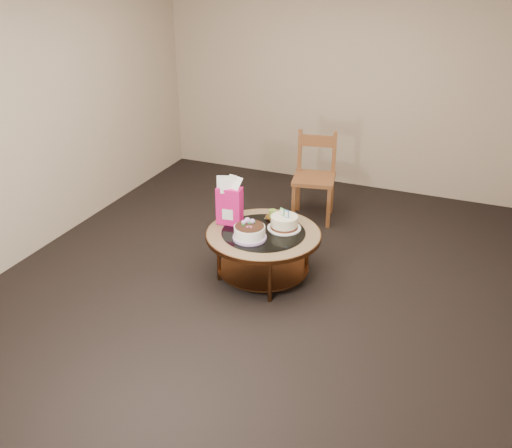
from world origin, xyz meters
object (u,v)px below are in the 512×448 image
at_px(gift_bag, 230,201).
at_px(dining_chair, 314,176).
at_px(coffee_table, 263,240).
at_px(cream_cake, 284,223).
at_px(decorated_cake, 250,233).

relative_size(gift_bag, dining_chair, 0.47).
xyz_separation_m(coffee_table, cream_cake, (0.15, 0.13, 0.14)).
bearing_deg(cream_cake, gift_bag, -148.24).
relative_size(coffee_table, decorated_cake, 3.51).
xyz_separation_m(cream_cake, dining_chair, (-0.11, 1.26, -0.04)).
xyz_separation_m(cream_cake, gift_bag, (-0.49, -0.08, 0.16)).
relative_size(decorated_cake, cream_cake, 0.97).
bearing_deg(decorated_cake, cream_cake, 54.40).
xyz_separation_m(decorated_cake, cream_cake, (0.21, 0.29, 0.00)).
height_order(gift_bag, dining_chair, dining_chair).
relative_size(coffee_table, cream_cake, 3.41).
relative_size(coffee_table, gift_bag, 2.30).
bearing_deg(gift_bag, cream_cake, 3.73).
bearing_deg(coffee_table, gift_bag, 171.85).
bearing_deg(gift_bag, decorated_cake, -42.31).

